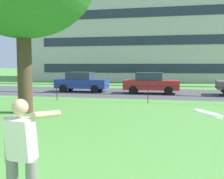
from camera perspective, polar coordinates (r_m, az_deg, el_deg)
The scene contains 7 objects.
street_strip at distance 21.85m, azimuth 8.59°, elevation -0.72°, with size 80.00×7.96×0.01m, color #4C4C51.
park_fence at distance 16.19m, azimuth 7.03°, elevation -0.26°, with size 32.45×0.04×1.00m.
person_thrower at distance 4.20m, azimuth -17.18°, elevation -12.20°, with size 0.60×0.76×1.67m.
frisbee at distance 2.94m, azimuth 18.32°, elevation -4.52°, with size 0.31×0.31×0.08m.
car_blue_far_left at distance 22.88m, azimuth -5.97°, elevation 1.50°, with size 4.04×1.88×1.54m.
car_red_center at distance 21.55m, azimuth 7.59°, elevation 1.28°, with size 4.06×1.92×1.54m.
apartment_building_background at distance 44.24m, azimuth 7.85°, elevation 15.36°, with size 31.80×16.09×20.38m.
Camera 1 is at (1.70, -1.17, 2.12)m, focal length 46.81 mm.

